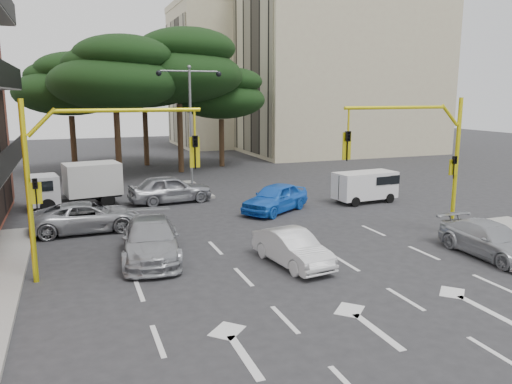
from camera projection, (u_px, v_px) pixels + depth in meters
ground at (297, 270)px, 17.70m from camera, size 120.00×120.00×0.00m
median_strip at (192, 189)px, 32.40m from camera, size 1.40×6.00×0.15m
apartment_beige_near at (341, 63)px, 52.17m from camera, size 20.20×12.15×18.70m
apartment_beige_far at (241, 76)px, 61.00m from camera, size 16.20×12.15×16.70m
pine_left_near at (115, 73)px, 35.07m from camera, size 9.15×9.15×10.23m
pine_center at (179, 66)px, 38.50m from camera, size 9.98×9.98×11.16m
pine_left_far at (70, 84)px, 37.85m from camera, size 8.32×8.32×9.30m
pine_right at (222, 93)px, 42.11m from camera, size 7.49×7.49×8.37m
pine_back at (144, 77)px, 42.54m from camera, size 9.15×9.15×10.23m
signal_mast_right at (424, 148)px, 21.12m from camera, size 5.79×0.37×6.00m
signal_mast_left at (86, 163)px, 16.45m from camera, size 5.79×0.37×6.00m
street_lamp_center at (190, 106)px, 31.37m from camera, size 4.16×0.36×7.77m
car_white_hatch at (292, 248)px, 18.14m from camera, size 1.86×3.98×1.26m
car_blue_compact at (275, 198)px, 26.36m from camera, size 4.65×3.95×1.51m
car_silver_wagon at (151, 239)px, 18.81m from camera, size 2.72×5.35×1.49m
car_silver_cross_a at (87, 217)px, 22.59m from camera, size 4.93×2.38×1.35m
car_silver_cross_b at (170, 189)px, 28.60m from camera, size 4.91×2.43×1.61m
car_silver_parked at (491, 240)px, 19.07m from camera, size 1.84×4.49×1.30m
van_white at (365, 187)px, 28.69m from camera, size 3.72×1.91×1.80m
box_truck_a at (76, 186)px, 27.47m from camera, size 5.11×2.79×2.38m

